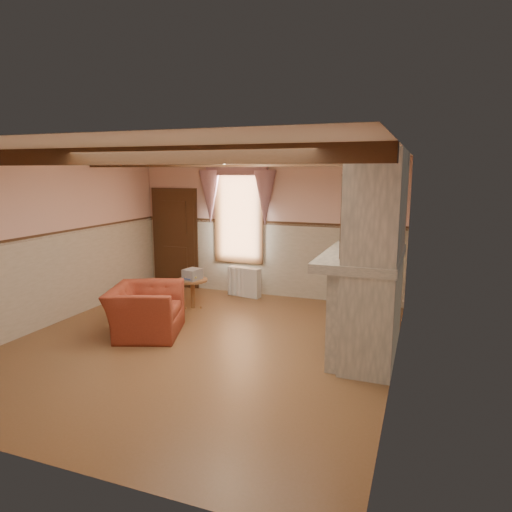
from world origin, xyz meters
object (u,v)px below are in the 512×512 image
at_px(bowl, 362,251).
at_px(oil_lamp, 368,237).
at_px(mantel_clock, 370,238).
at_px(armchair, 146,311).
at_px(radiator, 244,282).
at_px(side_table, 193,293).

bearing_deg(bowl, oil_lamp, 90.00).
distance_m(bowl, mantel_clock, 0.89).
distance_m(armchair, oil_lamp, 3.61).
distance_m(radiator, mantel_clock, 3.17).
xyz_separation_m(armchair, side_table, (0.02, 1.51, -0.11)).
relative_size(armchair, radiator, 1.68).
distance_m(radiator, bowl, 3.60).
relative_size(radiator, oil_lamp, 2.50).
xyz_separation_m(side_table, mantel_clock, (3.22, -0.20, 1.25)).
relative_size(mantel_clock, oil_lamp, 0.86).
height_order(side_table, radiator, radiator).
bearing_deg(bowl, radiator, 140.15).
relative_size(side_table, bowl, 1.69).
distance_m(bowl, oil_lamp, 0.66).
bearing_deg(side_table, radiator, 61.11).
relative_size(side_table, radiator, 0.80).
distance_m(armchair, bowl, 3.44).
bearing_deg(mantel_clock, bowl, -90.00).
height_order(bowl, mantel_clock, mantel_clock).
bearing_deg(bowl, side_table, 161.28).
distance_m(side_table, oil_lamp, 3.50).
distance_m(armchair, mantel_clock, 3.67).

